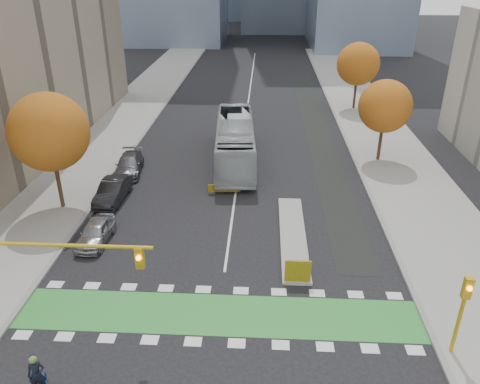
# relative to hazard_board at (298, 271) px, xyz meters

# --- Properties ---
(ground) EXTENTS (300.00, 300.00, 0.00)m
(ground) POSITION_rel_hazard_board_xyz_m (-4.00, -4.20, -0.80)
(ground) COLOR black
(ground) RESTS_ON ground
(sidewalk_west) EXTENTS (7.00, 120.00, 0.15)m
(sidewalk_west) POSITION_rel_hazard_board_xyz_m (-17.50, 15.80, -0.73)
(sidewalk_west) COLOR gray
(sidewalk_west) RESTS_ON ground
(sidewalk_east) EXTENTS (7.00, 120.00, 0.15)m
(sidewalk_east) POSITION_rel_hazard_board_xyz_m (9.50, 15.80, -0.73)
(sidewalk_east) COLOR gray
(sidewalk_east) RESTS_ON ground
(curb_west) EXTENTS (0.30, 120.00, 0.16)m
(curb_west) POSITION_rel_hazard_board_xyz_m (-14.00, 15.80, -0.73)
(curb_west) COLOR gray
(curb_west) RESTS_ON ground
(curb_east) EXTENTS (0.30, 120.00, 0.16)m
(curb_east) POSITION_rel_hazard_board_xyz_m (6.00, 15.80, -0.73)
(curb_east) COLOR gray
(curb_east) RESTS_ON ground
(bike_crossing) EXTENTS (20.00, 3.00, 0.01)m
(bike_crossing) POSITION_rel_hazard_board_xyz_m (-4.00, -2.70, -0.79)
(bike_crossing) COLOR #2D8C32
(bike_crossing) RESTS_ON ground
(centre_line) EXTENTS (0.15, 70.00, 0.01)m
(centre_line) POSITION_rel_hazard_board_xyz_m (-4.00, 35.80, -0.80)
(centre_line) COLOR silver
(centre_line) RESTS_ON ground
(bike_lane_paint) EXTENTS (2.50, 50.00, 0.01)m
(bike_lane_paint) POSITION_rel_hazard_board_xyz_m (3.50, 25.80, -0.80)
(bike_lane_paint) COLOR black
(bike_lane_paint) RESTS_ON ground
(median_island) EXTENTS (1.60, 10.00, 0.16)m
(median_island) POSITION_rel_hazard_board_xyz_m (0.00, 4.80, -0.72)
(median_island) COLOR gray
(median_island) RESTS_ON ground
(hazard_board) EXTENTS (1.40, 0.12, 1.30)m
(hazard_board) POSITION_rel_hazard_board_xyz_m (0.00, 0.00, 0.00)
(hazard_board) COLOR yellow
(hazard_board) RESTS_ON median_island
(tree_west) EXTENTS (5.20, 5.20, 8.22)m
(tree_west) POSITION_rel_hazard_board_xyz_m (-16.00, 7.80, 4.82)
(tree_west) COLOR #332114
(tree_west) RESTS_ON ground
(tree_east_near) EXTENTS (4.40, 4.40, 7.08)m
(tree_east_near) POSITION_rel_hazard_board_xyz_m (8.00, 17.80, 4.06)
(tree_east_near) COLOR #332114
(tree_east_near) RESTS_ON ground
(tree_east_far) EXTENTS (4.80, 4.80, 7.65)m
(tree_east_far) POSITION_rel_hazard_board_xyz_m (8.50, 33.80, 4.44)
(tree_east_far) COLOR #332114
(tree_east_far) RESTS_ON ground
(traffic_signal_west) EXTENTS (8.53, 0.56, 5.20)m
(traffic_signal_west) POSITION_rel_hazard_board_xyz_m (-11.93, -4.71, 3.23)
(traffic_signal_west) COLOR #BF9914
(traffic_signal_west) RESTS_ON ground
(traffic_signal_east) EXTENTS (0.35, 0.43, 4.10)m
(traffic_signal_east) POSITION_rel_hazard_board_xyz_m (6.50, -4.71, 1.93)
(traffic_signal_east) COLOR #BF9914
(traffic_signal_east) RESTS_ON ground
(bus) EXTENTS (3.96, 13.45, 3.70)m
(bus) POSITION_rel_hazard_board_xyz_m (-4.42, 17.05, 1.05)
(bus) COLOR #AEB4B6
(bus) RESTS_ON ground
(parked_car_a) EXTENTS (1.72, 4.01, 1.35)m
(parked_car_a) POSITION_rel_hazard_board_xyz_m (-12.18, 3.56, -0.12)
(parked_car_a) COLOR #9E9EA3
(parked_car_a) RESTS_ON ground
(parked_car_b) EXTENTS (1.79, 4.69, 1.53)m
(parked_car_b) POSITION_rel_hazard_board_xyz_m (-12.78, 9.17, -0.04)
(parked_car_b) COLOR black
(parked_car_b) RESTS_ON ground
(parked_car_c) EXTENTS (2.53, 5.07, 1.42)m
(parked_car_c) POSITION_rel_hazard_board_xyz_m (-12.95, 14.17, -0.09)
(parked_car_c) COLOR #4E4D52
(parked_car_c) RESTS_ON ground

